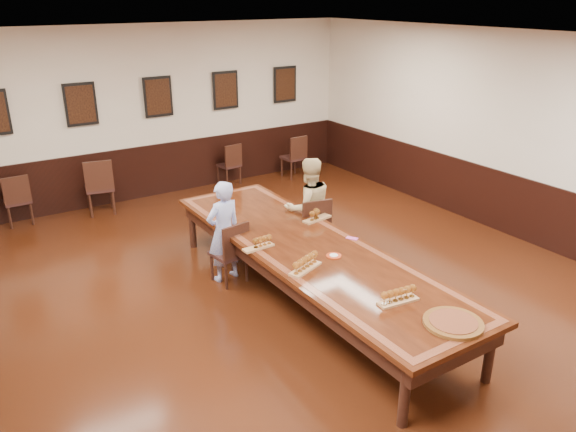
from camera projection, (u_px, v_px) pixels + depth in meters
floor at (309, 300)px, 7.26m from camera, size 8.00×10.00×0.02m
ceiling at (313, 41)px, 6.06m from camera, size 8.00×10.00×0.02m
wall_back at (158, 112)px, 10.57m from camera, size 8.00×0.02×3.20m
wall_right at (523, 138)px, 8.69m from camera, size 0.02×10.00×3.20m
chair_man at (229, 251)px, 7.57m from camera, size 0.47×0.51×0.89m
chair_woman at (311, 227)px, 8.25m from camera, size 0.54×0.57×0.97m
spare_chair_a at (16, 199)px, 9.48m from camera, size 0.43×0.47×0.89m
spare_chair_b at (99, 186)px, 9.95m from camera, size 0.56×0.60×1.02m
spare_chair_c at (229, 164)px, 11.53m from camera, size 0.45×0.48×0.86m
spare_chair_d at (293, 156)px, 11.94m from camera, size 0.45×0.49×0.92m
person_man at (224, 231)px, 7.54m from camera, size 0.56×0.41×1.42m
person_woman at (308, 208)px, 8.24m from camera, size 0.85×0.71×1.51m
pink_phone at (352, 238)px, 7.21m from camera, size 0.14×0.17×0.01m
wainscoting at (310, 265)px, 7.07m from camera, size 8.00×10.00×1.00m
conference_table at (310, 257)px, 7.03m from camera, size 1.40×5.00×0.76m
posters at (158, 97)px, 10.40m from camera, size 6.14×0.04×0.74m
flight_a at (260, 243)px, 6.92m from camera, size 0.41×0.14×0.15m
flight_b at (316, 215)px, 7.77m from camera, size 0.46×0.21×0.17m
flight_c at (305, 264)px, 6.37m from camera, size 0.49×0.30×0.17m
flight_d at (398, 296)px, 5.70m from camera, size 0.46×0.19×0.17m
red_plate_grp at (334, 256)px, 6.72m from camera, size 0.18×0.18×0.02m
carved_platter at (453, 323)px, 5.33m from camera, size 0.71×0.71×0.05m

